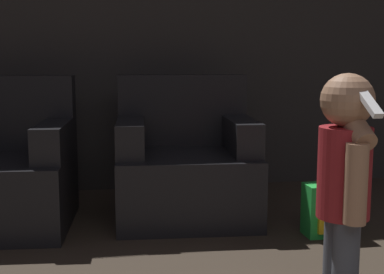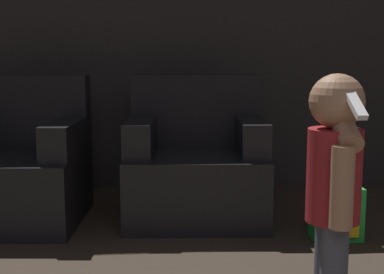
% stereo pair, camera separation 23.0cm
% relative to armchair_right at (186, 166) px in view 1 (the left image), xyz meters
% --- Properties ---
extents(wall_back, '(8.40, 0.05, 2.60)m').
position_rel_armchair_right_xyz_m(wall_back, '(-0.13, 0.78, 0.99)').
color(wall_back, '#33302D').
rests_on(wall_back, ground_plane).
extents(armchair_right, '(0.88, 0.83, 0.86)m').
position_rel_armchair_right_xyz_m(armchair_right, '(0.00, 0.00, 0.00)').
color(armchair_right, black).
rests_on(armchair_right, ground_plane).
extents(person_toddler, '(0.20, 0.35, 0.92)m').
position_rel_armchair_right_xyz_m(person_toddler, '(0.39, -1.34, 0.23)').
color(person_toddler, '#474C56').
rests_on(person_toddler, ground_plane).
extents(toy_backpack, '(0.26, 0.17, 0.29)m').
position_rel_armchair_right_xyz_m(toy_backpack, '(0.71, -0.51, -0.17)').
color(toy_backpack, green).
rests_on(toy_backpack, ground_plane).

